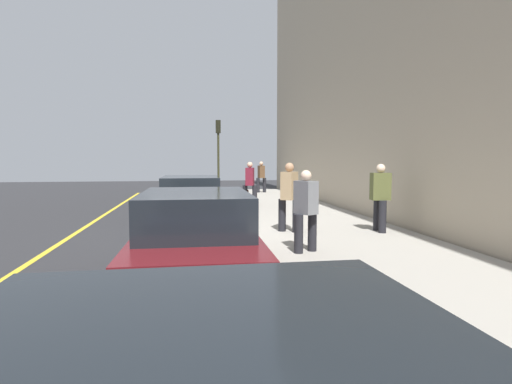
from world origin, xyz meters
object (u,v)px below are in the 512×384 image
object	(u,v)px
pedestrian_burgundy_coat	(250,183)
pedestrian_grey_coat	(306,209)
traffic_light_pole	(218,144)
pedestrian_brown_coat	(261,176)
rolling_suitcase	(245,197)
pedestrian_tan_coat	(289,195)
parked_car_black	(191,202)
parked_car_maroon	(196,239)
pedestrian_olive_coat	(380,196)

from	to	relation	value
pedestrian_burgundy_coat	pedestrian_grey_coat	world-z (taller)	pedestrian_burgundy_coat
pedestrian_burgundy_coat	traffic_light_pole	size ratio (longest dim) A/B	0.44
pedestrian_brown_coat	rolling_suitcase	size ratio (longest dim) A/B	1.79
pedestrian_brown_coat	pedestrian_tan_coat	bearing A→B (deg)	173.68
pedestrian_grey_coat	rolling_suitcase	world-z (taller)	pedestrian_grey_coat
traffic_light_pole	rolling_suitcase	xyz separation A→B (m)	(-6.23, -0.69, -2.42)
parked_car_black	rolling_suitcase	distance (m)	4.97
pedestrian_brown_coat	pedestrian_grey_coat	distance (m)	15.21
pedestrian_burgundy_coat	rolling_suitcase	bearing A→B (deg)	14.79
pedestrian_brown_coat	traffic_light_pole	size ratio (longest dim) A/B	0.43
parked_car_black	pedestrian_grey_coat	world-z (taller)	pedestrian_grey_coat
parked_car_black	pedestrian_burgundy_coat	size ratio (longest dim) A/B	2.51
parked_car_maroon	pedestrian_brown_coat	bearing A→B (deg)	-13.02
pedestrian_tan_coat	pedestrian_brown_coat	bearing A→B (deg)	-6.32
pedestrian_burgundy_coat	pedestrian_brown_coat	bearing A→B (deg)	-13.28
pedestrian_olive_coat	traffic_light_pole	distance (m)	13.60
traffic_light_pole	pedestrian_olive_coat	bearing A→B (deg)	-165.81
rolling_suitcase	pedestrian_olive_coat	bearing A→B (deg)	-159.11
parked_car_black	pedestrian_grey_coat	distance (m)	4.97
pedestrian_olive_coat	pedestrian_burgundy_coat	xyz separation A→B (m)	(6.37, 2.49, 0.01)
pedestrian_brown_coat	traffic_light_pole	xyz separation A→B (m)	(-0.03, 2.40, 1.80)
pedestrian_tan_coat	pedestrian_brown_coat	xyz separation A→B (m)	(12.76, -1.41, -0.02)
parked_car_black	pedestrian_burgundy_coat	bearing A→B (deg)	-30.26
parked_car_black	pedestrian_brown_coat	bearing A→B (deg)	-20.06
pedestrian_grey_coat	rolling_suitcase	xyz separation A→B (m)	(8.86, 0.07, -0.57)
parked_car_black	pedestrian_olive_coat	world-z (taller)	pedestrian_olive_coat
parked_car_black	pedestrian_tan_coat	bearing A→B (deg)	-129.48
parked_car_black	pedestrian_tan_coat	size ratio (longest dim) A/B	2.49
pedestrian_burgundy_coat	parked_car_black	bearing A→B (deg)	149.74
parked_car_maroon	pedestrian_grey_coat	size ratio (longest dim) A/B	2.82
parked_car_maroon	pedestrian_brown_coat	distance (m)	17.02
pedestrian_olive_coat	pedestrian_tan_coat	bearing A→B (deg)	81.71
pedestrian_tan_coat	rolling_suitcase	distance (m)	6.54
pedestrian_burgundy_coat	pedestrian_tan_coat	distance (m)	6.04
pedestrian_brown_coat	traffic_light_pole	distance (m)	3.00
pedestrian_olive_coat	pedestrian_brown_coat	xyz separation A→B (m)	(13.10, 0.90, -0.00)
pedestrian_burgundy_coat	pedestrian_olive_coat	bearing A→B (deg)	-158.68
pedestrian_burgundy_coat	traffic_light_pole	bearing A→B (deg)	6.95
pedestrian_burgundy_coat	pedestrian_grey_coat	bearing A→B (deg)	179.67
traffic_light_pole	parked_car_maroon	bearing A→B (deg)	175.07
pedestrian_tan_coat	pedestrian_olive_coat	bearing A→B (deg)	-98.29
rolling_suitcase	parked_car_black	bearing A→B (deg)	153.67
pedestrian_burgundy_coat	rolling_suitcase	world-z (taller)	pedestrian_burgundy_coat
parked_car_maroon	traffic_light_pole	distance (m)	16.74
pedestrian_olive_coat	pedestrian_grey_coat	distance (m)	3.24
pedestrian_brown_coat	traffic_light_pole	world-z (taller)	traffic_light_pole
pedestrian_brown_coat	pedestrian_olive_coat	bearing A→B (deg)	-176.08
pedestrian_grey_coat	traffic_light_pole	distance (m)	15.22
parked_car_maroon	rolling_suitcase	size ratio (longest dim) A/B	4.78
pedestrian_brown_coat	traffic_light_pole	bearing A→B (deg)	90.81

